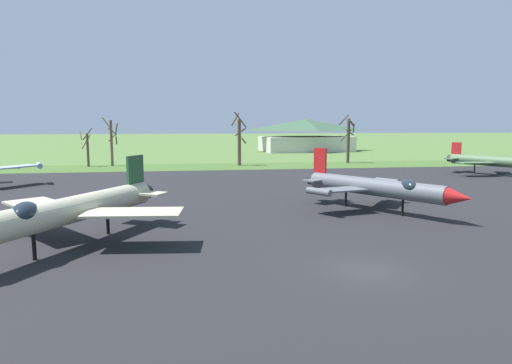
{
  "coord_description": "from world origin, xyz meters",
  "views": [
    {
      "loc": [
        -8.59,
        -20.15,
        7.2
      ],
      "look_at": [
        -2.46,
        19.19,
        1.98
      ],
      "focal_mm": 31.39,
      "sensor_mm": 36.0,
      "label": 1
    }
  ],
  "objects": [
    {
      "name": "jet_fighter_rear_left",
      "position": [
        -15.42,
        6.35,
        2.27
      ],
      "size": [
        11.72,
        15.08,
        4.97
      ],
      "color": "#B7B293",
      "rests_on": "ground"
    },
    {
      "name": "grass_verge_strip",
      "position": [
        0.0,
        54.29,
        0.03
      ],
      "size": [
        159.14,
        12.0,
        0.06
      ],
      "primitive_type": "cube",
      "color": "#3F5F28",
      "rests_on": "ground"
    },
    {
      "name": "jet_fighter_rear_center",
      "position": [
        6.65,
        13.87,
        2.08
      ],
      "size": [
        10.64,
        13.24,
        4.99
      ],
      "color": "#565B60",
      "rests_on": "ground"
    },
    {
      "name": "bare_tree_far_right",
      "position": [
        20.52,
        57.74,
        4.58
      ],
      "size": [
        3.0,
        2.99,
        8.8
      ],
      "color": "#42382D",
      "rests_on": "ground"
    },
    {
      "name": "bare_tree_left_of_center",
      "position": [
        -24.9,
        57.69,
        3.28
      ],
      "size": [
        2.09,
        2.45,
        6.46
      ],
      "color": "brown",
      "rests_on": "ground"
    },
    {
      "name": "visitor_building",
      "position": [
        22.37,
        93.8,
        4.2
      ],
      "size": [
        24.62,
        15.47,
        8.34
      ],
      "color": "beige",
      "rests_on": "ground"
    },
    {
      "name": "asphalt_apron",
      "position": [
        0.0,
        18.11,
        0.03
      ],
      "size": [
        99.14,
        60.36,
        0.05
      ],
      "primitive_type": "cube",
      "color": "black",
      "rests_on": "ground"
    },
    {
      "name": "jet_fighter_front_left",
      "position": [
        33.73,
        35.23,
        2.05
      ],
      "size": [
        9.99,
        13.91,
        4.44
      ],
      "color": "#4C6B47",
      "rests_on": "ground"
    },
    {
      "name": "bare_tree_center",
      "position": [
        -20.94,
        58.12,
        4.29
      ],
      "size": [
        2.57,
        2.57,
        8.22
      ],
      "color": "brown",
      "rests_on": "ground"
    },
    {
      "name": "bare_tree_right_of_center",
      "position": [
        0.33,
        55.67,
        4.46
      ],
      "size": [
        2.73,
        2.66,
        9.14
      ],
      "color": "brown",
      "rests_on": "ground"
    },
    {
      "name": "ground_plane",
      "position": [
        0.0,
        0.0,
        0.0
      ],
      "size": [
        600.0,
        600.0,
        0.0
      ],
      "primitive_type": "plane",
      "color": "#4C6B33"
    }
  ]
}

